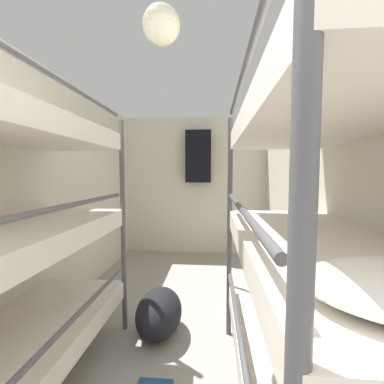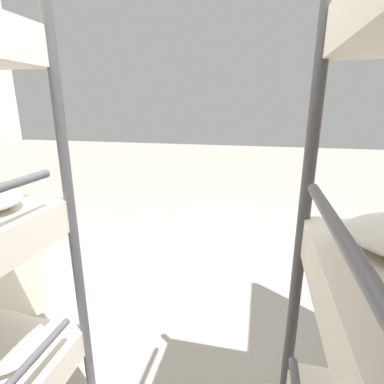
% 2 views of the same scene
% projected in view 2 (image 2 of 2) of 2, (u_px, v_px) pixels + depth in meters
% --- Properties ---
extents(ground_plane, '(20.00, 20.00, 0.00)m').
position_uv_depth(ground_plane, '(202.00, 336.00, 2.03)').
color(ground_plane, gray).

